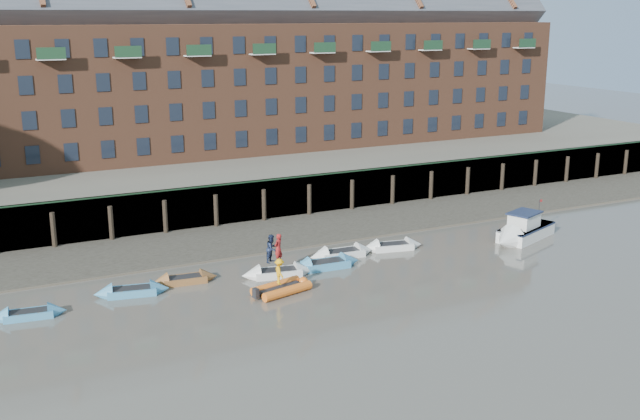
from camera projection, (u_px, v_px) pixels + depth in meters
ground at (383, 323)px, 40.18m from camera, size 220.00×220.00×0.00m
foreshore at (258, 236)px, 55.79m from camera, size 110.00×8.00×0.50m
mud_band at (276, 249)px, 52.84m from camera, size 110.00×1.60×0.10m
river_wall at (238, 203)px, 59.18m from camera, size 110.00×1.23×3.30m
bank_terrace at (188, 171)px, 70.99m from camera, size 110.00×28.00×3.20m
apartment_terrace at (179, 50)px, 69.00m from camera, size 80.60×15.56×20.98m
rowboat_0 at (29, 314)px, 40.80m from camera, size 4.08×1.63×1.15m
rowboat_1 at (132, 291)px, 44.12m from camera, size 4.51×2.05×1.26m
rowboat_2 at (185, 280)px, 46.10m from camera, size 4.17×1.54×1.18m
rowboat_3 at (278, 273)px, 47.24m from camera, size 4.77×2.17×1.34m
rowboat_4 at (326, 264)px, 48.80m from camera, size 4.82×1.62×1.38m
rowboat_5 at (342, 254)px, 51.03m from camera, size 4.74×1.65×1.35m
rowboat_6 at (392, 246)px, 52.65m from camera, size 4.58×2.13×1.28m
rib_tender at (283, 288)px, 44.54m from camera, size 3.79×2.51×0.64m
motor_launch at (519, 232)px, 54.41m from camera, size 6.77×4.31×2.66m
person_rower_a at (278, 248)px, 46.89m from camera, size 0.82×0.76×1.88m
person_rower_b at (272, 248)px, 46.96m from camera, size 1.12×1.09×1.82m
person_rib_crew at (279, 272)px, 44.04m from camera, size 0.67×1.06×1.57m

